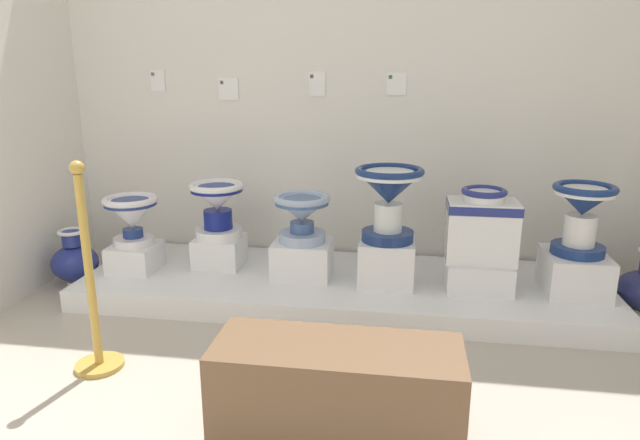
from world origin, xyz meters
The scene contains 21 objects.
wall_back centered at (1.98, 3.22, 1.48)m, with size 4.15×0.06×2.95m, color silver.
display_platform centered at (1.98, 2.68, 0.07)m, with size 3.22×0.98×0.13m, color white.
plinth_block_rightmost centered at (0.64, 2.60, 0.22)m, with size 0.28×0.30×0.17m, color white.
antique_toilet_rightmost centered at (0.64, 2.60, 0.50)m, with size 0.34×0.34×0.32m.
plinth_block_leftmost centered at (1.15, 2.76, 0.23)m, with size 0.30×0.29×0.19m, color white.
antique_toilet_leftmost centered at (1.15, 2.76, 0.56)m, with size 0.35×0.35×0.36m.
plinth_block_squat_floral centered at (1.73, 2.65, 0.25)m, with size 0.36×0.29×0.23m, color white.
antique_toilet_squat_floral centered at (1.73, 2.65, 0.55)m, with size 0.35×0.35×0.29m.
plinth_block_broad_patterned centered at (2.25, 2.61, 0.27)m, with size 0.33×0.30×0.27m, color white.
antique_toilet_broad_patterned centered at (2.25, 2.61, 0.70)m, with size 0.40×0.40×0.44m.
plinth_block_central_ornate centered at (2.79, 2.63, 0.22)m, with size 0.37×0.35×0.17m, color white.
antique_toilet_central_ornate centered at (2.79, 2.63, 0.52)m, with size 0.40×0.26×0.43m.
plinth_block_tall_cobalt centered at (3.33, 2.64, 0.25)m, with size 0.34×0.38×0.23m, color white.
antique_toilet_tall_cobalt centered at (3.33, 2.64, 0.63)m, with size 0.34×0.34×0.40m.
info_placard_first centered at (0.62, 3.18, 1.31)m, with size 0.10×0.01×0.14m.
info_placard_second centered at (1.12, 3.18, 1.26)m, with size 0.14×0.01×0.15m.
info_placard_third centered at (1.74, 3.18, 1.30)m, with size 0.11×0.01×0.16m.
info_placard_fourth centered at (2.26, 3.18, 1.30)m, with size 0.13×0.01×0.14m.
decorative_vase_corner centered at (0.20, 2.62, 0.16)m, with size 0.30×0.30×0.38m.
stanchion_post_near_left centered at (0.92, 1.64, 0.33)m, with size 0.23×0.23×1.01m.
museum_bench centered at (2.11, 1.28, 0.20)m, with size 0.93×0.36×0.40m, color brown.
Camera 1 is at (2.33, -0.56, 1.39)m, focal length 31.03 mm.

